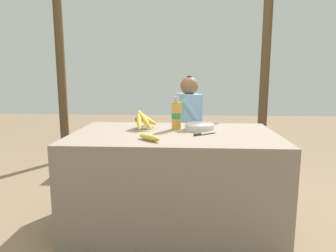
{
  "coord_description": "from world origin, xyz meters",
  "views": [
    {
      "loc": [
        0.08,
        -2.13,
        1.11
      ],
      "look_at": [
        -0.05,
        0.05,
        0.73
      ],
      "focal_mm": 32.0,
      "sensor_mm": 36.0,
      "label": 1
    }
  ],
  "objects_px": {
    "loose_banana_front": "(149,137)",
    "seated_vendor": "(185,119)",
    "banana_bunch_ripe": "(143,119)",
    "support_post_near": "(61,65)",
    "banana_bunch_green": "(116,132)",
    "support_post_far": "(265,65)",
    "water_bottle": "(176,115)",
    "wooden_bench": "(158,142)",
    "knife": "(202,133)",
    "serving_bowl": "(200,126)"
  },
  "relations": [
    {
      "from": "serving_bowl",
      "to": "support_post_far",
      "type": "relative_size",
      "value": 0.09
    },
    {
      "from": "support_post_far",
      "to": "serving_bowl",
      "type": "bearing_deg",
      "value": -120.12
    },
    {
      "from": "support_post_far",
      "to": "seated_vendor",
      "type": "bearing_deg",
      "value": -154.96
    },
    {
      "from": "banana_bunch_ripe",
      "to": "serving_bowl",
      "type": "relative_size",
      "value": 1.44
    },
    {
      "from": "wooden_bench",
      "to": "support_post_near",
      "type": "distance_m",
      "value": 1.57
    },
    {
      "from": "banana_bunch_ripe",
      "to": "seated_vendor",
      "type": "relative_size",
      "value": 0.3
    },
    {
      "from": "support_post_near",
      "to": "support_post_far",
      "type": "relative_size",
      "value": 1.0
    },
    {
      "from": "water_bottle",
      "to": "knife",
      "type": "relative_size",
      "value": 1.61
    },
    {
      "from": "water_bottle",
      "to": "wooden_bench",
      "type": "relative_size",
      "value": 0.15
    },
    {
      "from": "loose_banana_front",
      "to": "support_post_far",
      "type": "xyz_separation_m",
      "value": [
        1.17,
        1.84,
        0.51
      ]
    },
    {
      "from": "loose_banana_front",
      "to": "banana_bunch_ripe",
      "type": "bearing_deg",
      "value": 103.01
    },
    {
      "from": "serving_bowl",
      "to": "loose_banana_front",
      "type": "xyz_separation_m",
      "value": [
        -0.34,
        -0.39,
        -0.01
      ]
    },
    {
      "from": "banana_bunch_green",
      "to": "support_post_far",
      "type": "height_order",
      "value": "support_post_far"
    },
    {
      "from": "banana_bunch_ripe",
      "to": "support_post_far",
      "type": "height_order",
      "value": "support_post_far"
    },
    {
      "from": "loose_banana_front",
      "to": "seated_vendor",
      "type": "height_order",
      "value": "seated_vendor"
    },
    {
      "from": "serving_bowl",
      "to": "water_bottle",
      "type": "relative_size",
      "value": 0.8
    },
    {
      "from": "wooden_bench",
      "to": "banana_bunch_green",
      "type": "distance_m",
      "value": 0.5
    },
    {
      "from": "loose_banana_front",
      "to": "support_post_near",
      "type": "xyz_separation_m",
      "value": [
        -1.32,
        1.84,
        0.51
      ]
    },
    {
      "from": "support_post_near",
      "to": "support_post_far",
      "type": "distance_m",
      "value": 2.5
    },
    {
      "from": "knife",
      "to": "support_post_near",
      "type": "distance_m",
      "value": 2.39
    },
    {
      "from": "wooden_bench",
      "to": "banana_bunch_green",
      "type": "bearing_deg",
      "value": 179.74
    },
    {
      "from": "loose_banana_front",
      "to": "support_post_near",
      "type": "bearing_deg",
      "value": 125.74
    },
    {
      "from": "banana_bunch_ripe",
      "to": "serving_bowl",
      "type": "bearing_deg",
      "value": -4.28
    },
    {
      "from": "banana_bunch_green",
      "to": "banana_bunch_ripe",
      "type": "bearing_deg",
      "value": -65.49
    },
    {
      "from": "banana_bunch_ripe",
      "to": "support_post_near",
      "type": "xyz_separation_m",
      "value": [
        -1.22,
        1.41,
        0.45
      ]
    },
    {
      "from": "serving_bowl",
      "to": "support_post_near",
      "type": "relative_size",
      "value": 0.09
    },
    {
      "from": "knife",
      "to": "banana_bunch_green",
      "type": "distance_m",
      "value": 1.55
    },
    {
      "from": "banana_bunch_ripe",
      "to": "water_bottle",
      "type": "xyz_separation_m",
      "value": [
        0.26,
        -0.02,
        0.04
      ]
    },
    {
      "from": "serving_bowl",
      "to": "loose_banana_front",
      "type": "height_order",
      "value": "serving_bowl"
    },
    {
      "from": "loose_banana_front",
      "to": "wooden_bench",
      "type": "distance_m",
      "value": 1.48
    },
    {
      "from": "support_post_near",
      "to": "loose_banana_front",
      "type": "bearing_deg",
      "value": -54.26
    },
    {
      "from": "wooden_bench",
      "to": "support_post_far",
      "type": "xyz_separation_m",
      "value": [
        1.25,
        0.4,
        0.87
      ]
    },
    {
      "from": "serving_bowl",
      "to": "banana_bunch_green",
      "type": "relative_size",
      "value": 0.84
    },
    {
      "from": "serving_bowl",
      "to": "banana_bunch_green",
      "type": "height_order",
      "value": "serving_bowl"
    },
    {
      "from": "seated_vendor",
      "to": "serving_bowl",
      "type": "bearing_deg",
      "value": 81.59
    },
    {
      "from": "support_post_near",
      "to": "support_post_far",
      "type": "bearing_deg",
      "value": 0.0
    },
    {
      "from": "knife",
      "to": "serving_bowl",
      "type": "bearing_deg",
      "value": 53.71
    },
    {
      "from": "banana_bunch_ripe",
      "to": "water_bottle",
      "type": "height_order",
      "value": "water_bottle"
    },
    {
      "from": "serving_bowl",
      "to": "wooden_bench",
      "type": "distance_m",
      "value": 1.18
    },
    {
      "from": "knife",
      "to": "seated_vendor",
      "type": "height_order",
      "value": "seated_vendor"
    },
    {
      "from": "knife",
      "to": "wooden_bench",
      "type": "distance_m",
      "value": 1.35
    },
    {
      "from": "knife",
      "to": "seated_vendor",
      "type": "distance_m",
      "value": 1.2
    },
    {
      "from": "knife",
      "to": "seated_vendor",
      "type": "bearing_deg",
      "value": 57.0
    },
    {
      "from": "banana_bunch_ripe",
      "to": "support_post_far",
      "type": "relative_size",
      "value": 0.13
    },
    {
      "from": "water_bottle",
      "to": "wooden_bench",
      "type": "bearing_deg",
      "value": 102.77
    },
    {
      "from": "support_post_far",
      "to": "support_post_near",
      "type": "bearing_deg",
      "value": 180.0
    },
    {
      "from": "support_post_far",
      "to": "banana_bunch_green",
      "type": "bearing_deg",
      "value": -167.08
    },
    {
      "from": "wooden_bench",
      "to": "support_post_far",
      "type": "height_order",
      "value": "support_post_far"
    },
    {
      "from": "knife",
      "to": "support_post_far",
      "type": "distance_m",
      "value": 1.91
    },
    {
      "from": "banana_bunch_ripe",
      "to": "banana_bunch_green",
      "type": "xyz_separation_m",
      "value": [
        -0.46,
        1.01,
        -0.3
      ]
    }
  ]
}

